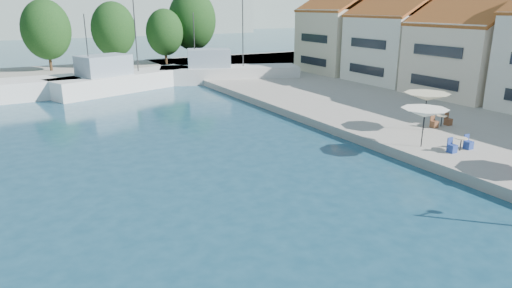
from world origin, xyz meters
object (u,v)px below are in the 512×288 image
trawler_03 (123,80)px  umbrella_cream (427,97)px  trawler_04 (226,73)px  umbrella_white (425,113)px

trawler_03 → umbrella_cream: (13.27, -27.99, 1.76)m
trawler_03 → umbrella_cream: bearing=-84.4°
trawler_04 → umbrella_white: (-1.64, -30.22, 1.56)m
trawler_03 → umbrella_white: bearing=-91.4°
umbrella_cream → trawler_03: bearing=115.4°
trawler_03 → trawler_04: 11.80m
trawler_03 → trawler_04: bearing=-21.5°
umbrella_white → trawler_04: bearing=86.9°
umbrella_white → umbrella_cream: bearing=39.9°
trawler_04 → umbrella_cream: trawler_04 is taller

